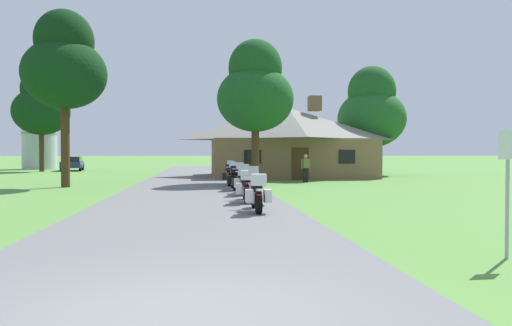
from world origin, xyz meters
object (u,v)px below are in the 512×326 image
tree_left_far (41,105)px  parked_navy_suv_far_left (72,163)px  metal_signpost_roadside (508,178)px  metal_silo_distant (39,129)px  motorcycle_blue_third_in_row (242,181)px  motorcycle_yellow_fourth_in_row (234,178)px  motorcycle_red_second_in_row (246,186)px  bystander_olive_shirt_near_lodge (306,167)px  motorcycle_yellow_farthest_in_row (230,175)px  tree_left_near (65,65)px  tree_right_of_lodge (372,111)px  motorcycle_red_nearest_to_camera (257,193)px  tree_by_lodge_front (255,90)px

tree_left_far → parked_navy_suv_far_left: 6.19m
metal_signpost_roadside → metal_silo_distant: metal_silo_distant is taller
motorcycle_blue_third_in_row → motorcycle_yellow_fourth_in_row: bearing=92.7°
motorcycle_red_second_in_row → motorcycle_yellow_fourth_in_row: same height
motorcycle_yellow_fourth_in_row → bystander_olive_shirt_near_lodge: bystander_olive_shirt_near_lodge is taller
bystander_olive_shirt_near_lodge → metal_silo_distant: size_ratio=0.19×
parked_navy_suv_far_left → metal_signpost_roadside: bearing=-75.8°
motorcycle_yellow_farthest_in_row → tree_left_near: tree_left_near is taller
metal_signpost_roadside → motorcycle_blue_third_in_row: bearing=105.9°
tree_right_of_lodge → tree_left_far: 30.13m
motorcycle_red_nearest_to_camera → motorcycle_red_second_in_row: size_ratio=1.00×
motorcycle_yellow_fourth_in_row → metal_signpost_roadside: (3.56, -14.40, 0.74)m
motorcycle_blue_third_in_row → metal_signpost_roadside: bearing=-75.0°
metal_silo_distant → parked_navy_suv_far_left: metal_silo_distant is taller
motorcycle_blue_third_in_row → tree_right_of_lodge: tree_right_of_lodge is taller
motorcycle_yellow_fourth_in_row → motorcycle_yellow_farthest_in_row: same height
metal_signpost_roadside → motorcycle_yellow_fourth_in_row: bearing=103.9°
motorcycle_red_nearest_to_camera → bystander_olive_shirt_near_lodge: 14.75m
metal_signpost_roadside → tree_right_of_lodge: (8.52, 29.37, 3.80)m
motorcycle_yellow_fourth_in_row → metal_silo_distant: metal_silo_distant is taller
motorcycle_red_nearest_to_camera → motorcycle_blue_third_in_row: bearing=90.1°
motorcycle_red_second_in_row → tree_left_near: size_ratio=0.23×
parked_navy_suv_far_left → tree_by_lodge_front: bearing=-62.9°
motorcycle_yellow_fourth_in_row → motorcycle_yellow_farthest_in_row: size_ratio=1.00×
tree_right_of_lodge → metal_silo_distant: size_ratio=1.01×
bystander_olive_shirt_near_lodge → motorcycle_blue_third_in_row: bearing=52.9°
motorcycle_red_nearest_to_camera → tree_left_far: size_ratio=0.22×
motorcycle_blue_third_in_row → tree_left_far: size_ratio=0.22×
tree_left_near → motorcycle_yellow_fourth_in_row: bearing=-22.7°
motorcycle_yellow_fourth_in_row → tree_right_of_lodge: 19.77m
motorcycle_red_nearest_to_camera → parked_navy_suv_far_left: bearing=113.0°
motorcycle_yellow_fourth_in_row → motorcycle_red_nearest_to_camera: bearing=-90.2°
parked_navy_suv_far_left → motorcycle_yellow_fourth_in_row: bearing=-71.1°
motorcycle_blue_third_in_row → tree_by_lodge_front: tree_by_lodge_front is taller
motorcycle_yellow_farthest_in_row → tree_left_near: bearing=-179.1°
motorcycle_yellow_fourth_in_row → parked_navy_suv_far_left: bearing=117.2°
motorcycle_blue_third_in_row → tree_right_of_lodge: size_ratio=0.24×
tree_left_near → metal_silo_distant: 30.65m
motorcycle_red_nearest_to_camera → motorcycle_yellow_farthest_in_row: same height
tree_by_lodge_front → motorcycle_red_second_in_row: bearing=-98.3°
metal_signpost_roadside → parked_navy_suv_far_left: size_ratio=0.44×
motorcycle_blue_third_in_row → tree_left_far: 32.34m
tree_left_far → parked_navy_suv_far_left: size_ratio=2.00×
parked_navy_suv_far_left → tree_right_of_lodge: bearing=-32.9°
tree_left_far → tree_by_lodge_front: size_ratio=1.17×
tree_right_of_lodge → parked_navy_suv_far_left: (-26.18, 11.54, -4.38)m
tree_by_lodge_front → metal_silo_distant: metal_silo_distant is taller
motorcycle_blue_third_in_row → parked_navy_suv_far_left: parked_navy_suv_far_left is taller
metal_signpost_roadside → tree_left_near: bearing=123.8°
bystander_olive_shirt_near_lodge → motorcycle_red_nearest_to_camera: bearing=63.3°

